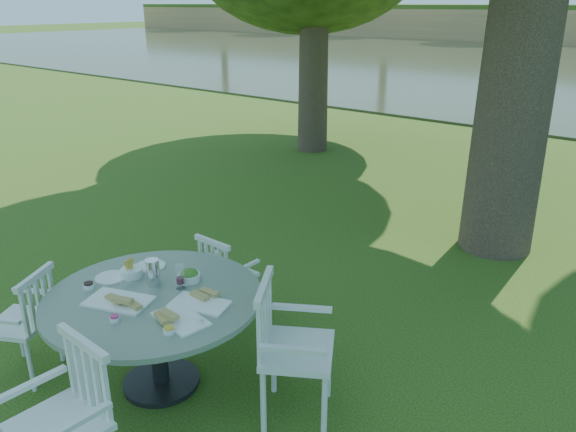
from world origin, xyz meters
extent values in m
plane|color=#1F3D0C|center=(0.00, 0.00, 0.00)|extent=(140.00, 140.00, 0.00)
cylinder|color=black|center=(0.08, -1.40, 0.02)|extent=(0.56, 0.56, 0.04)
cylinder|color=black|center=(0.08, -1.40, 0.37)|extent=(0.12, 0.12, 0.67)
cylinder|color=slate|center=(0.08, -1.40, 0.73)|extent=(1.52, 1.52, 0.04)
cylinder|color=white|center=(1.35, -1.10, 0.25)|extent=(0.04, 0.04, 0.49)
cylinder|color=white|center=(1.12, -0.72, 0.25)|extent=(0.04, 0.04, 0.49)
cylinder|color=white|center=(1.01, -1.30, 0.25)|extent=(0.04, 0.04, 0.49)
cylinder|color=white|center=(0.78, -0.93, 0.25)|extent=(0.04, 0.04, 0.49)
cube|color=white|center=(1.07, -1.01, 0.51)|extent=(0.66, 0.67, 0.04)
cube|color=white|center=(0.88, -1.13, 0.74)|extent=(0.30, 0.45, 0.50)
cylinder|color=white|center=(-0.02, -0.22, 0.20)|extent=(0.03, 0.03, 0.40)
cylinder|color=white|center=(-0.38, -0.21, 0.20)|extent=(0.03, 0.03, 0.40)
cylinder|color=white|center=(-0.03, -0.54, 0.20)|extent=(0.03, 0.03, 0.40)
cylinder|color=white|center=(-0.38, -0.53, 0.20)|extent=(0.03, 0.03, 0.40)
cube|color=white|center=(-0.20, -0.38, 0.42)|extent=(0.41, 0.38, 0.04)
cube|color=white|center=(-0.21, -0.55, 0.60)|extent=(0.41, 0.04, 0.41)
cylinder|color=white|center=(-1.06, -1.86, 0.21)|extent=(0.03, 0.03, 0.42)
cylinder|color=white|center=(-0.77, -1.70, 0.21)|extent=(0.03, 0.03, 0.42)
cylinder|color=white|center=(-0.58, -2.03, 0.21)|extent=(0.03, 0.03, 0.42)
cube|color=white|center=(-0.82, -1.95, 0.44)|extent=(0.55, 0.57, 0.04)
cube|color=white|center=(-0.66, -1.86, 0.64)|extent=(0.24, 0.40, 0.43)
cylinder|color=white|center=(0.27, -2.18, 0.23)|extent=(0.04, 0.04, 0.47)
cube|color=white|center=(0.47, -2.38, 0.49)|extent=(0.50, 0.46, 0.04)
cube|color=white|center=(0.48, -2.17, 0.71)|extent=(0.48, 0.06, 0.48)
cube|color=white|center=(-0.03, -1.60, 0.76)|extent=(0.50, 0.40, 0.02)
cube|color=white|center=(0.48, -1.49, 0.76)|extent=(0.41, 0.27, 0.02)
cube|color=white|center=(0.43, -1.28, 0.76)|extent=(0.44, 0.32, 0.02)
cylinder|color=white|center=(-0.38, -1.43, 0.75)|extent=(0.23, 0.23, 0.01)
cylinder|color=white|center=(-0.30, -1.12, 0.75)|extent=(0.24, 0.24, 0.01)
cylinder|color=white|center=(-0.28, -1.31, 0.78)|extent=(0.16, 0.16, 0.06)
cylinder|color=white|center=(0.11, -1.09, 0.78)|extent=(0.16, 0.16, 0.05)
cylinder|color=silver|center=(-0.04, -1.29, 0.85)|extent=(0.10, 0.10, 0.20)
cylinder|color=white|center=(0.15, -1.21, 0.84)|extent=(0.07, 0.07, 0.18)
cylinder|color=white|center=(-0.11, -1.27, 0.80)|extent=(0.06, 0.06, 0.11)
cylinder|color=white|center=(-0.17, -1.44, 0.80)|extent=(0.07, 0.07, 0.11)
cylinder|color=white|center=(0.16, -1.77, 0.76)|extent=(0.06, 0.06, 0.03)
cylinder|color=white|center=(0.54, -1.64, 0.76)|extent=(0.07, 0.07, 0.03)
cylinder|color=white|center=(0.60, -1.45, 0.76)|extent=(0.07, 0.07, 0.03)
cylinder|color=white|center=(-0.36, -1.62, 0.76)|extent=(0.08, 0.08, 0.03)
camera|label=1|loc=(2.99, -3.49, 2.66)|focal=35.00mm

